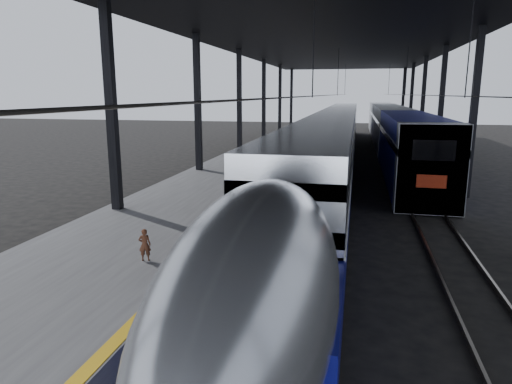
% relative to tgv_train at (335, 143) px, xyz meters
% --- Properties ---
extents(ground, '(160.00, 160.00, 0.00)m').
position_rel_tgv_train_xyz_m(ground, '(-2.00, -23.26, -1.97)').
color(ground, black).
rests_on(ground, ground).
extents(platform, '(6.00, 80.00, 1.00)m').
position_rel_tgv_train_xyz_m(platform, '(-5.50, -3.26, -1.47)').
color(platform, '#4C4C4F').
rests_on(platform, ground).
extents(yellow_strip, '(0.30, 80.00, 0.01)m').
position_rel_tgv_train_xyz_m(yellow_strip, '(-2.70, -3.26, -0.97)').
color(yellow_strip, gold).
rests_on(yellow_strip, platform).
extents(rails, '(6.52, 80.00, 0.16)m').
position_rel_tgv_train_xyz_m(rails, '(2.50, -3.26, -1.89)').
color(rails, slate).
rests_on(rails, ground).
extents(canopy, '(18.00, 75.00, 9.47)m').
position_rel_tgv_train_xyz_m(canopy, '(-0.10, -3.26, 7.14)').
color(canopy, black).
rests_on(canopy, ground).
extents(tgv_train, '(2.94, 65.20, 4.22)m').
position_rel_tgv_train_xyz_m(tgv_train, '(0.00, 0.00, 0.00)').
color(tgv_train, silver).
rests_on(tgv_train, ground).
extents(second_train, '(3.10, 56.05, 4.27)m').
position_rel_tgv_train_xyz_m(second_train, '(5.00, 14.21, 0.19)').
color(second_train, navy).
rests_on(second_train, ground).
extents(child, '(0.39, 0.31, 0.92)m').
position_rel_tgv_train_xyz_m(child, '(-4.06, -23.50, -0.51)').
color(child, '#4E2A1A').
rests_on(child, platform).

